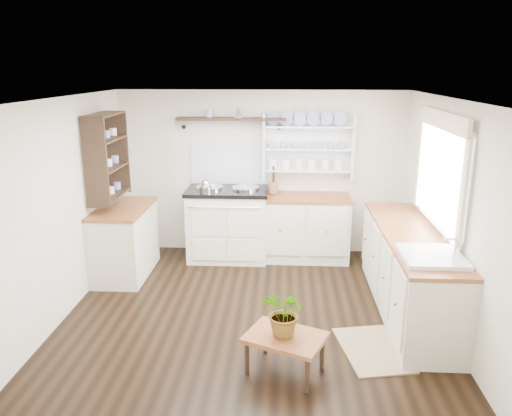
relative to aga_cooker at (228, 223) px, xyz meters
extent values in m
cube|color=black|center=(0.44, -1.57, -0.51)|extent=(4.00, 3.80, 0.01)
cube|color=beige|center=(0.44, 0.33, 0.64)|extent=(4.00, 0.02, 2.30)
cube|color=beige|center=(2.44, -1.57, 0.64)|extent=(0.02, 3.80, 2.30)
cube|color=beige|center=(-1.56, -1.57, 0.64)|extent=(0.02, 3.80, 2.30)
cube|color=white|center=(0.44, -1.57, 1.79)|extent=(4.00, 3.80, 0.01)
cube|color=white|center=(2.40, -1.42, 0.99)|extent=(0.04, 1.40, 1.00)
cube|color=white|center=(2.38, -1.42, 0.99)|extent=(0.02, 1.50, 1.10)
cube|color=#F7E5C5|center=(2.36, -1.42, 1.57)|extent=(0.04, 1.55, 0.18)
cube|color=white|center=(0.00, 0.00, -0.03)|extent=(1.07, 0.70, 0.94)
cube|color=black|center=(0.00, 0.00, 0.46)|extent=(1.11, 0.74, 0.05)
cylinder|color=silver|center=(-0.25, 0.00, 0.50)|extent=(0.36, 0.36, 0.03)
cylinder|color=silver|center=(0.25, 0.00, 0.50)|extent=(0.36, 0.36, 0.03)
cylinder|color=silver|center=(0.00, -0.39, 0.33)|extent=(0.97, 0.02, 0.02)
cube|color=beige|center=(1.04, 0.03, -0.07)|extent=(1.25, 0.60, 0.88)
cube|color=brown|center=(1.04, 0.03, 0.37)|extent=(1.27, 0.63, 0.04)
cube|color=beige|center=(2.14, -1.47, -0.07)|extent=(0.60, 2.40, 0.88)
cube|color=brown|center=(2.14, -1.47, 0.37)|extent=(0.62, 2.43, 0.04)
cube|color=white|center=(2.14, -2.22, 0.29)|extent=(0.55, 0.60, 0.28)
cylinder|color=silver|center=(2.34, -2.22, 0.49)|extent=(0.02, 0.02, 0.22)
cube|color=beige|center=(-1.26, -0.67, -0.07)|extent=(0.60, 1.10, 0.88)
cube|color=brown|center=(-1.26, -0.67, 0.37)|extent=(0.62, 1.13, 0.04)
cube|color=white|center=(1.09, 0.31, 1.04)|extent=(1.20, 0.03, 0.90)
cube|color=white|center=(1.09, 0.22, 1.04)|extent=(1.20, 0.22, 0.02)
cylinder|color=navy|center=(1.09, 0.23, 1.31)|extent=(0.20, 0.02, 0.20)
cube|color=black|center=(0.04, 0.20, 1.41)|extent=(1.50, 0.24, 0.04)
cone|color=black|center=(-0.61, 0.27, 1.30)|extent=(0.06, 0.20, 0.06)
cone|color=black|center=(0.69, 0.27, 1.30)|extent=(0.06, 0.20, 0.06)
cube|color=black|center=(-1.40, -0.67, 1.04)|extent=(0.28, 0.80, 1.05)
cylinder|color=brown|center=(0.62, 0.11, 0.48)|extent=(0.14, 0.14, 0.16)
cube|color=brown|center=(0.80, -2.73, -0.17)|extent=(0.79, 0.69, 0.04)
cylinder|color=black|center=(0.47, -2.79, -0.35)|extent=(0.04, 0.04, 0.32)
cylinder|color=black|center=(0.62, -2.45, -0.35)|extent=(0.04, 0.04, 0.32)
cylinder|color=black|center=(0.99, -3.01, -0.35)|extent=(0.04, 0.04, 0.32)
cylinder|color=black|center=(1.13, -2.67, -0.35)|extent=(0.04, 0.04, 0.32)
imported|color=#3F7233|center=(0.80, -2.73, 0.07)|extent=(0.51, 0.51, 0.43)
cube|color=olive|center=(1.63, -2.34, -0.50)|extent=(0.70, 0.94, 0.02)
camera|label=1|loc=(0.77, -6.59, 2.09)|focal=35.00mm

